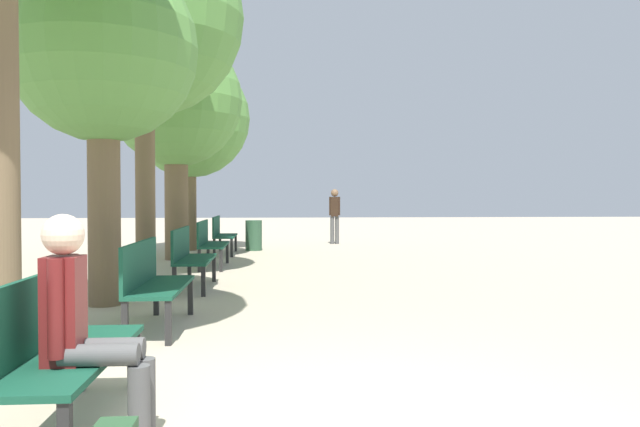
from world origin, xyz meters
The scene contains 12 objects.
bench_row_0 centered at (-1.55, 0.16, 0.55)m, with size 0.50×1.67×0.95m.
bench_row_1 centered at (-1.55, 3.13, 0.55)m, with size 0.50×1.67×0.95m.
bench_row_2 centered at (-1.55, 6.09, 0.55)m, with size 0.50×1.67×0.95m.
bench_row_3 centered at (-1.55, 9.05, 0.55)m, with size 0.50×1.67×0.95m.
bench_row_4 centered at (-1.55, 12.02, 0.55)m, with size 0.50×1.67×0.95m.
tree_row_1 centered at (-2.46, 4.68, 3.33)m, with size 2.48×2.48×4.63m.
tree_row_2 centered at (-2.46, 7.31, 4.52)m, with size 3.43×3.43×6.27m.
tree_row_3 centered at (-2.46, 10.76, 3.58)m, with size 3.02×3.02×5.15m.
tree_row_4 centered at (-2.46, 13.21, 3.52)m, with size 3.17×3.17×5.13m.
person_seated centered at (-1.30, -0.08, 0.71)m, with size 0.62×0.35×1.33m.
pedestrian_near centered at (1.62, 15.22, 0.96)m, with size 0.34×0.23×1.68m.
trash_bin centered at (-0.77, 13.07, 0.40)m, with size 0.44×0.44×0.81m.
Camera 1 is at (-0.22, -3.72, 1.43)m, focal length 35.00 mm.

